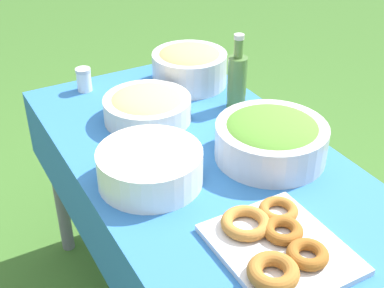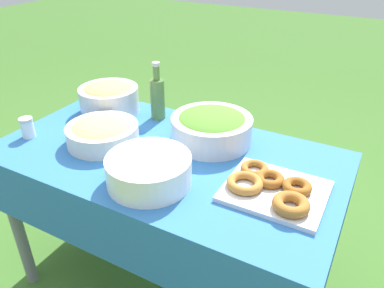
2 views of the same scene
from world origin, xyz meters
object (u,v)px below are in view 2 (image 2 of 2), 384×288
object	(u,v)px
pasta_bowl	(103,132)
bread_bowl	(109,97)
salad_bowl	(212,127)
olive_oil_bottle	(157,97)
donut_platter	(273,189)
plate_stack	(149,170)

from	to	relation	value
pasta_bowl	bread_bowl	distance (m)	0.29
salad_bowl	olive_oil_bottle	bearing A→B (deg)	165.15
donut_platter	plate_stack	bearing A→B (deg)	-160.13
donut_platter	pasta_bowl	bearing A→B (deg)	179.95
donut_platter	bread_bowl	world-z (taller)	bread_bowl
salad_bowl	pasta_bowl	world-z (taller)	salad_bowl
pasta_bowl	donut_platter	size ratio (longest dim) A/B	0.87
salad_bowl	plate_stack	bearing A→B (deg)	-99.06
salad_bowl	bread_bowl	distance (m)	0.53
pasta_bowl	olive_oil_bottle	world-z (taller)	olive_oil_bottle
olive_oil_bottle	pasta_bowl	bearing A→B (deg)	-102.51
plate_stack	bread_bowl	bearing A→B (deg)	141.38
salad_bowl	plate_stack	size ratio (longest dim) A/B	1.13
bread_bowl	donut_platter	bearing A→B (deg)	-15.97
donut_platter	olive_oil_bottle	size ratio (longest dim) A/B	1.25
salad_bowl	olive_oil_bottle	world-z (taller)	olive_oil_bottle
plate_stack	bread_bowl	size ratio (longest dim) A/B	1.05
pasta_bowl	bread_bowl	world-z (taller)	bread_bowl
donut_platter	bread_bowl	size ratio (longest dim) A/B	1.20
salad_bowl	donut_platter	xyz separation A→B (m)	(0.32, -0.21, -0.04)
olive_oil_bottle	donut_platter	bearing A→B (deg)	-25.33
bread_bowl	salad_bowl	bearing A→B (deg)	-3.16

